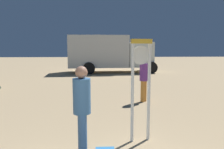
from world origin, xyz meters
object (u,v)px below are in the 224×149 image
Objects in this scene: person_near_clock at (82,107)px; box_truck_near at (109,52)px; standing_clock at (141,79)px; person_distant at (144,77)px.

box_truck_near reaches higher than person_near_clock.
standing_clock reaches higher than person_near_clock.
standing_clock is at bearing -88.91° from box_truck_near.
person_distant is at bearing 77.92° from standing_clock.
box_truck_near is at bearing 95.98° from person_distant.
person_near_clock is at bearing -152.12° from standing_clock.
person_distant is at bearing 64.46° from person_near_clock.
box_truck_near is (1.00, 13.87, 0.62)m from person_near_clock.
person_near_clock is (-1.25, -0.66, -0.42)m from standing_clock.
standing_clock is 13.21m from box_truck_near.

